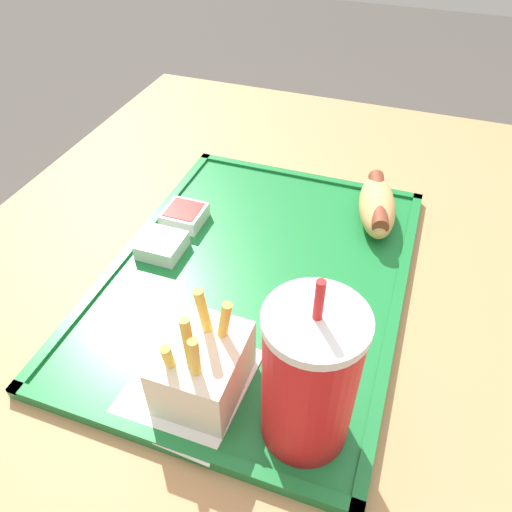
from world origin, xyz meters
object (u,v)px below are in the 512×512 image
hot_dog_far (377,205)px  fries_carton (203,367)px  sauce_cup_mayo (162,245)px  soda_cup (309,379)px  sauce_cup_ketchup (184,215)px

hot_dog_far → fries_carton: (0.31, -0.11, 0.01)m
hot_dog_far → sauce_cup_mayo: 0.28m
soda_cup → sauce_cup_ketchup: size_ratio=3.56×
soda_cup → sauce_cup_ketchup: (-0.23, -0.23, -0.06)m
sauce_cup_mayo → sauce_cup_ketchup: (-0.06, -0.00, 0.00)m
soda_cup → fries_carton: 0.11m
hot_dog_far → fries_carton: size_ratio=1.16×
fries_carton → sauce_cup_ketchup: fries_carton is taller
fries_carton → sauce_cup_mayo: 0.21m
sauce_cup_ketchup → hot_dog_far: bearing=110.4°
soda_cup → hot_dog_far: size_ratio=1.39×
sauce_cup_mayo → sauce_cup_ketchup: size_ratio=1.00×
sauce_cup_mayo → sauce_cup_ketchup: bearing=-179.8°
sauce_cup_mayo → hot_dog_far: bearing=122.7°
fries_carton → sauce_cup_ketchup: (-0.23, -0.13, -0.02)m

